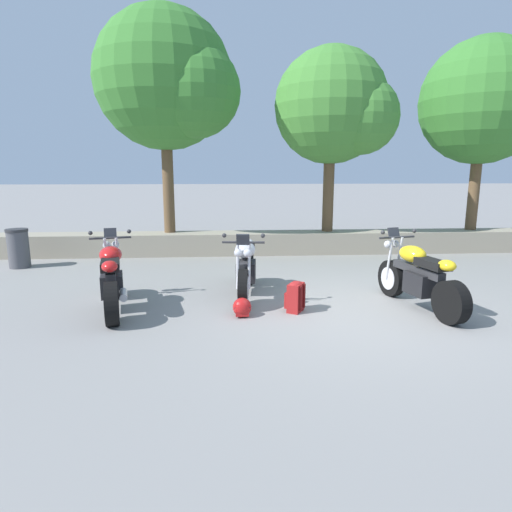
{
  "coord_description": "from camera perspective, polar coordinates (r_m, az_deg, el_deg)",
  "views": [
    {
      "loc": [
        -1.94,
        -6.19,
        2.13
      ],
      "look_at": [
        -1.44,
        1.2,
        0.65
      ],
      "focal_mm": 30.32,
      "sensor_mm": 36.0,
      "label": 1
    }
  ],
  "objects": [
    {
      "name": "leafy_tree_far_left",
      "position": [
        11.33,
        -11.23,
        21.54
      ],
      "size": [
        3.5,
        3.34,
        5.38
      ],
      "color": "brown",
      "rests_on": "stone_wall"
    },
    {
      "name": "leafy_tree_mid_right",
      "position": [
        12.99,
        28.52,
        17.18
      ],
      "size": [
        3.29,
        3.14,
        4.85
      ],
      "color": "brown",
      "rests_on": "stone_wall"
    },
    {
      "name": "trash_bin",
      "position": [
        10.87,
        -28.85,
        0.91
      ],
      "size": [
        0.46,
        0.46,
        0.86
      ],
      "color": "#4C4C51",
      "rests_on": "ground"
    },
    {
      "name": "rider_backpack",
      "position": [
        6.64,
        5.2,
        -5.28
      ],
      "size": [
        0.34,
        0.35,
        0.47
      ],
      "color": "#A31E1E",
      "rests_on": "ground"
    },
    {
      "name": "ground_plane",
      "position": [
        6.83,
        12.96,
        -7.18
      ],
      "size": [
        120.0,
        120.0,
        0.0
      ],
      "primitive_type": "plane",
      "color": "gray"
    },
    {
      "name": "leafy_tree_mid_left",
      "position": [
        11.45,
        10.68,
        18.55
      ],
      "size": [
        2.97,
        2.83,
        4.55
      ],
      "color": "brown",
      "rests_on": "stone_wall"
    },
    {
      "name": "motorcycle_yellow_far_right",
      "position": [
        7.17,
        20.61,
        -2.7
      ],
      "size": [
        0.82,
        2.05,
        1.18
      ],
      "color": "black",
      "rests_on": "ground"
    },
    {
      "name": "rider_helmet",
      "position": [
        6.42,
        -1.84,
        -6.8
      ],
      "size": [
        0.28,
        0.28,
        0.28
      ],
      "color": "#B21919",
      "rests_on": "ground"
    },
    {
      "name": "motorcycle_silver_centre",
      "position": [
        7.39,
        -1.36,
        -1.56
      ],
      "size": [
        0.67,
        2.07,
        1.18
      ],
      "color": "black",
      "rests_on": "ground"
    },
    {
      "name": "motorcycle_red_near_left",
      "position": [
        7.01,
        -18.46,
        -2.87
      ],
      "size": [
        0.83,
        2.04,
        1.18
      ],
      "color": "black",
      "rests_on": "ground"
    },
    {
      "name": "stone_wall",
      "position": [
        11.31,
        6.07,
        1.81
      ],
      "size": [
        36.0,
        0.8,
        0.55
      ],
      "primitive_type": "cube",
      "color": "gray",
      "rests_on": "ground"
    }
  ]
}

